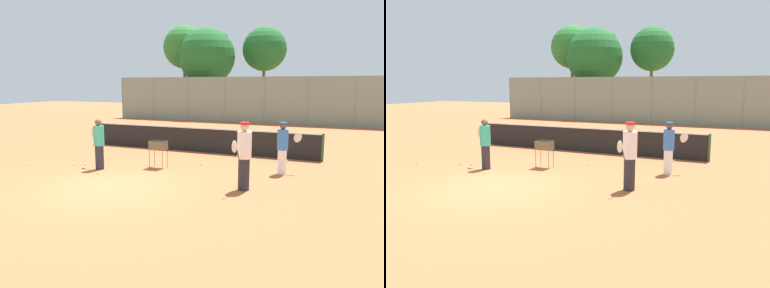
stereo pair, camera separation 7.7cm
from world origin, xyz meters
TOP-DOWN VIEW (x-y plane):
  - ground_plane at (0.00, 0.00)m, footprint 80.00×80.00m
  - tennis_net at (0.00, 6.24)m, footprint 10.39×0.10m
  - back_fence at (0.00, 18.65)m, footprint 24.52×0.08m
  - tree_0 at (-8.02, 22.25)m, footprint 3.72×3.72m
  - tree_1 at (-5.63, 21.55)m, footprint 4.75×4.75m
  - tree_2 at (-7.37, 23.87)m, footprint 5.32×5.32m
  - tree_3 at (-1.13, 23.21)m, footprint 3.63×3.63m
  - player_white_outfit at (3.49, 1.37)m, footprint 0.39×0.94m
  - player_red_cap at (-1.75, 1.84)m, footprint 0.83×0.55m
  - player_yellow_shirt at (4.12, 3.67)m, footprint 0.76×0.63m
  - ball_cart at (-0.02, 2.85)m, footprint 0.56×0.41m
  - tennis_ball_0 at (-4.55, 1.41)m, footprint 0.07×0.07m
  - tennis_ball_1 at (1.21, 3.83)m, footprint 0.07×0.07m
  - tennis_ball_2 at (3.94, 5.73)m, footprint 0.07×0.07m
  - tennis_ball_3 at (-2.66, 2.17)m, footprint 0.07×0.07m
  - tennis_ball_4 at (-1.35, 1.24)m, footprint 0.07×0.07m
  - tennis_ball_5 at (-3.07, 2.03)m, footprint 0.07×0.07m
  - parked_car at (-5.15, 21.70)m, footprint 4.20×1.70m

SIDE VIEW (x-z plane):
  - ground_plane at x=0.00m, z-range 0.00..0.00m
  - tennis_ball_0 at x=-4.55m, z-range 0.00..0.07m
  - tennis_ball_1 at x=1.21m, z-range 0.00..0.07m
  - tennis_ball_2 at x=3.94m, z-range 0.00..0.07m
  - tennis_ball_3 at x=-2.66m, z-range 0.00..0.07m
  - tennis_ball_4 at x=-1.35m, z-range 0.00..0.07m
  - tennis_ball_5 at x=-3.07m, z-range 0.00..0.07m
  - tennis_net at x=0.00m, z-range 0.02..1.09m
  - parked_car at x=-5.15m, z-range -0.14..1.46m
  - ball_cart at x=-0.02m, z-range 0.24..1.19m
  - player_yellow_shirt at x=4.12m, z-range 0.03..1.73m
  - player_red_cap at x=-1.75m, z-range 0.02..1.76m
  - player_white_outfit at x=3.49m, z-range 0.03..1.92m
  - back_fence at x=0.00m, z-range 0.00..3.41m
  - tree_1 at x=-5.63m, z-range 1.35..8.85m
  - tree_3 at x=-1.13m, z-range 1.95..9.51m
  - tree_0 at x=-8.02m, z-range 2.08..10.02m
  - tree_2 at x=-7.37m, z-range 3.17..10.94m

